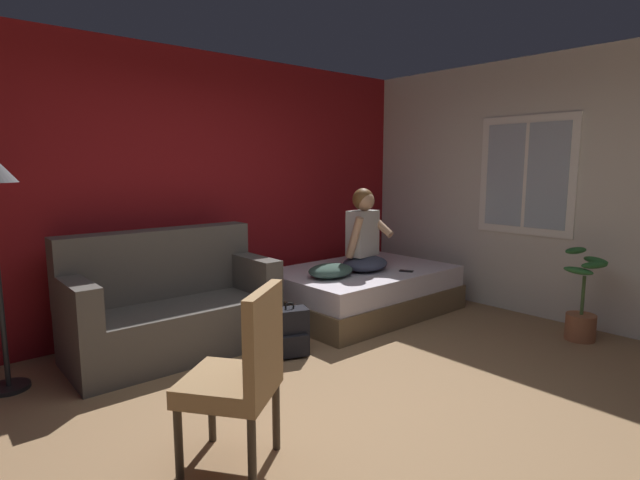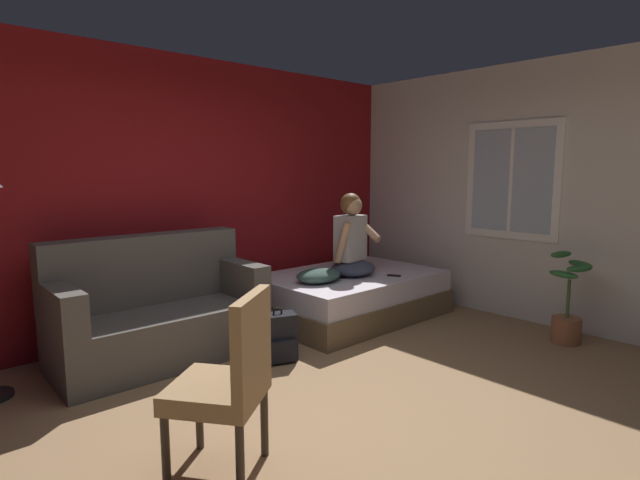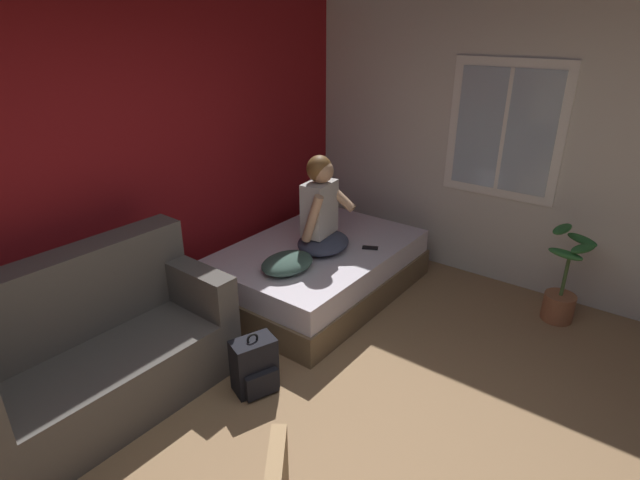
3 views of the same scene
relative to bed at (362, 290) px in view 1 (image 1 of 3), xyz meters
The scene contains 11 objects.
ground_plane 2.39m from the bed, 139.04° to the right, with size 40.00×40.00×0.00m, color #93704C.
wall_back_accent 2.31m from the bed, 152.55° to the left, with size 11.11×0.16×2.70m, color maroon.
wall_side_with_window 2.33m from the bed, 49.21° to the right, with size 0.19×6.22×2.70m.
bed is the anchor object (origin of this frame).
couch 2.11m from the bed, behind, with size 1.72×0.86×1.04m.
side_chair 3.00m from the bed, 148.15° to the right, with size 0.64×0.64×0.98m.
person_seated 0.61m from the bed, 127.85° to the right, with size 0.57×0.49×0.88m.
backpack 1.46m from the bed, 160.36° to the right, with size 0.34×0.31×0.46m.
throw_pillow 0.64m from the bed, behind, with size 0.48×0.36×0.14m, color #385147.
cell_phone 0.54m from the bed, 59.80° to the right, with size 0.07×0.14×0.01m, color black.
potted_plant 2.14m from the bed, 66.24° to the right, with size 0.39×0.37×0.85m.
Camera 1 is at (-2.05, -2.14, 1.60)m, focal length 28.00 mm.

